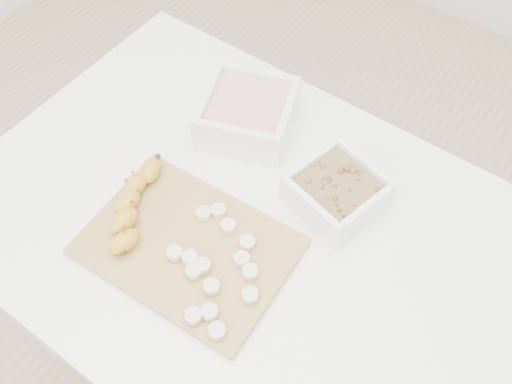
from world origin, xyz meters
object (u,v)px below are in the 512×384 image
Objects in this scene: table at (247,250)px; bowl_yogurt at (248,113)px; cutting_board at (188,247)px; bowl_granola at (337,191)px; banana at (134,206)px.

bowl_yogurt reaches higher than table.
bowl_yogurt is (-0.13, 0.18, 0.14)m from table.
cutting_board reaches higher than table.
bowl_yogurt is 0.24m from bowl_granola.
bowl_granola reaches higher than cutting_board.
banana reaches higher than cutting_board.
bowl_yogurt reaches higher than bowl_granola.
cutting_board is (-0.05, -0.10, 0.10)m from table.
bowl_yogurt is 1.09× the size of banana.
cutting_board is at bearing -116.54° from table.
table is 0.23m from banana.
bowl_yogurt is 0.29m from cutting_board.
cutting_board is (0.08, -0.28, -0.03)m from bowl_yogurt.
bowl_yogurt is 1.26× the size of bowl_granola.
banana reaches higher than table.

